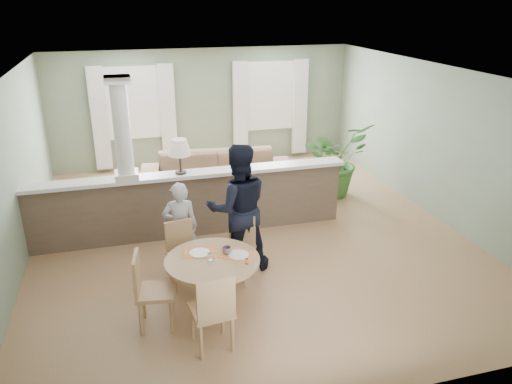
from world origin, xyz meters
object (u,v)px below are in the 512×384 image
object	(u,v)px
sofa	(219,177)
chair_near	(213,309)
dining_table	(213,269)
chair_far_boy	(182,250)
chair_side	(149,288)
houseplant	(335,159)
child_person	(180,228)
chair_far_man	(239,245)
man_person	(238,208)

from	to	relation	value
sofa	chair_near	size ratio (longest dim) A/B	3.01
dining_table	chair_far_boy	bearing A→B (deg)	111.98
sofa	dining_table	xyz separation A→B (m)	(-0.83, -3.74, 0.13)
sofa	chair_side	size ratio (longest dim) A/B	3.08
houseplant	dining_table	distance (m)	4.56
houseplant	chair_near	size ratio (longest dim) A/B	1.47
chair_near	child_person	bearing A→B (deg)	-92.69
chair_far_boy	chair_far_man	distance (m)	0.80
sofa	chair_side	bearing A→B (deg)	-107.03
houseplant	chair_far_man	bearing A→B (deg)	-134.59
chair_far_man	chair_near	size ratio (longest dim) A/B	0.93
chair_near	child_person	world-z (taller)	child_person
chair_far_man	man_person	size ratio (longest dim) A/B	0.49
sofa	chair_far_man	size ratio (longest dim) A/B	3.22
chair_far_boy	chair_side	bearing A→B (deg)	-128.73
houseplant	child_person	bearing A→B (deg)	-146.57
chair_far_man	chair_side	xyz separation A→B (m)	(-1.32, -0.82, 0.02)
dining_table	chair_near	size ratio (longest dim) A/B	1.19
dining_table	child_person	size ratio (longest dim) A/B	0.87
child_person	sofa	bearing A→B (deg)	-107.24
houseplant	man_person	world-z (taller)	man_person
dining_table	man_person	bearing A→B (deg)	59.54
chair_far_boy	man_person	bearing A→B (deg)	5.29
chair_side	man_person	world-z (taller)	man_person
chair_far_boy	chair_far_man	xyz separation A→B (m)	(0.80, -0.08, 0.02)
sofa	chair_near	xyz separation A→B (m)	(-0.99, -4.55, 0.11)
man_person	dining_table	bearing A→B (deg)	62.22
houseplant	chair_near	bearing A→B (deg)	-128.42
dining_table	man_person	world-z (taller)	man_person
houseplant	child_person	xyz separation A→B (m)	(-3.38, -2.23, -0.05)
chair_near	child_person	distance (m)	1.91
chair_near	man_person	xyz separation A→B (m)	(0.72, 1.77, 0.40)
sofa	chair_far_boy	world-z (taller)	chair_far_boy
houseplant	child_person	size ratio (longest dim) A/B	1.07
sofa	child_person	bearing A→B (deg)	-106.51
chair_far_boy	chair_side	distance (m)	1.04
sofa	chair_side	distance (m)	4.23
dining_table	chair_far_man	size ratio (longest dim) A/B	1.27
dining_table	chair_near	xyz separation A→B (m)	(-0.16, -0.81, -0.02)
dining_table	man_person	xyz separation A→B (m)	(0.56, 0.96, 0.38)
sofa	houseplant	xyz separation A→B (m)	(2.29, -0.42, 0.30)
sofa	chair_far_man	xyz separation A→B (m)	(-0.33, -3.08, 0.08)
chair_far_boy	man_person	distance (m)	1.00
chair_far_boy	man_person	size ratio (longest dim) A/B	0.48
chair_far_man	chair_side	size ratio (longest dim) A/B	0.96
dining_table	child_person	xyz separation A→B (m)	(-0.26, 1.08, 0.11)
dining_table	child_person	distance (m)	1.12
chair_side	chair_far_man	bearing A→B (deg)	-49.35
chair_far_man	chair_near	world-z (taller)	chair_near
child_person	dining_table	bearing A→B (deg)	108.85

